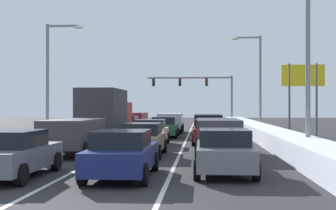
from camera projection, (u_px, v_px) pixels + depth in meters
The scene contains 25 objects.
ground_plane at pixel (157, 143), 28.20m from camera, with size 130.11×130.11×0.00m, color #28282B.
lane_stripe_between_right_lane_and_center_lane at pixel (187, 138), 33.07m from camera, with size 0.14×55.05×0.01m, color silver.
lane_stripe_between_center_lane_and_left_lane at pixel (141, 137), 33.32m from camera, with size 0.14×55.05×0.01m, color silver.
snow_bank_right_shoulder at pixel (261, 132), 32.69m from camera, with size 1.81×55.05×0.91m, color silver.
snow_bank_left_shoulder at pixel (70, 133), 33.71m from camera, with size 1.73×55.05×0.61m, color silver.
sedan_gray_right_lane_nearest at pixel (224, 151), 15.33m from camera, with size 2.00×4.50×1.51m.
suv_charcoal_right_lane_second at pixel (218, 133), 21.52m from camera, with size 2.16×4.90×1.67m.
sedan_red_right_lane_third at pixel (209, 131), 27.46m from camera, with size 2.00×4.50×1.51m.
suv_black_right_lane_fourth at pixel (208, 123), 33.50m from camera, with size 2.16×4.90×1.67m.
sedan_maroon_right_lane_fifth at pixel (210, 124), 39.73m from camera, with size 2.00×4.50×1.51m.
sedan_navy_center_lane_nearest at pixel (122, 154), 14.48m from camera, with size 2.00×4.50×1.51m.
sedan_tan_center_lane_second at pixel (142, 139), 20.83m from camera, with size 2.00×4.50×1.51m.
sedan_white_center_lane_third at pixel (150, 132), 26.47m from camera, with size 2.00×4.50×1.51m.
sedan_green_center_lane_fourth at pixel (165, 127), 33.21m from camera, with size 2.00×4.50×1.51m.
suv_silver_center_lane_fifth at pixel (171, 121), 39.39m from camera, with size 2.16×4.90×1.67m.
sedan_gray_left_lane_nearest at pixel (13, 154), 14.46m from camera, with size 2.00×4.50×1.51m.
suv_charcoal_left_lane_second at pixel (73, 133), 21.17m from camera, with size 2.16×4.90×1.67m.
box_truck_left_lane_third at pixel (105, 112), 29.40m from camera, with size 2.53×7.20×3.36m.
sedan_black_left_lane_fourth at pixel (126, 125), 36.62m from camera, with size 2.00×4.50×1.51m.
suv_maroon_left_lane_fifth at pixel (135, 120), 43.46m from camera, with size 2.16×4.90×1.67m.
traffic_light_gantry at pixel (202, 87), 57.95m from camera, with size 10.94×0.47×6.20m.
street_lamp_right_near at pixel (300, 33), 20.21m from camera, with size 2.66×0.36×9.46m.
street_lamp_right_mid at pixel (256, 75), 40.14m from camera, with size 2.66×0.36×8.53m.
street_lamp_left_mid at pixel (53, 70), 31.64m from camera, with size 2.66×0.36×8.04m.
roadside_sign_right at pixel (303, 83), 33.93m from camera, with size 3.20×0.16×5.50m.
Camera 1 is at (2.71, -8.07, 2.27)m, focal length 48.55 mm.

